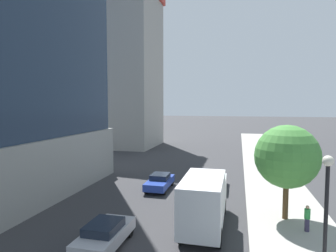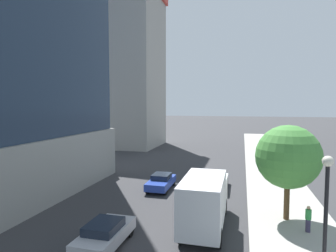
% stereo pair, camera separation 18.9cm
% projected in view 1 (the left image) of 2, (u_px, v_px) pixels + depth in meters
% --- Properties ---
extents(sidewalk, '(5.48, 120.00, 0.15)m').
position_uv_depth(sidewalk, '(295.00, 231.00, 17.49)').
color(sidewalk, '#9E9B93').
rests_on(sidewalk, ground).
extents(construction_building, '(14.09, 12.99, 37.37)m').
position_uv_depth(construction_building, '(123.00, 57.00, 53.45)').
color(construction_building, '#9E9B93').
rests_on(construction_building, ground).
extents(street_lamp, '(0.44, 0.44, 5.57)m').
position_uv_depth(street_lamp, '(326.00, 202.00, 11.66)').
color(street_lamp, black).
rests_on(street_lamp, sidewalk).
extents(street_tree, '(4.17, 4.17, 6.28)m').
position_uv_depth(street_tree, '(287.00, 157.00, 18.97)').
color(street_tree, brown).
rests_on(street_tree, sidewalk).
extents(car_blue, '(1.85, 4.32, 1.39)m').
position_uv_depth(car_blue, '(160.00, 182.00, 26.43)').
color(car_blue, '#233D9E').
rests_on(car_blue, ground).
extents(car_white, '(1.79, 4.27, 1.46)m').
position_uv_depth(car_white, '(216.00, 181.00, 26.51)').
color(car_white, silver).
rests_on(car_white, ground).
extents(car_silver, '(1.92, 4.34, 1.43)m').
position_uv_depth(car_silver, '(105.00, 234.00, 15.63)').
color(car_silver, '#B7B7BC').
rests_on(car_silver, ground).
extents(box_truck, '(2.35, 7.32, 3.45)m').
position_uv_depth(box_truck, '(205.00, 199.00, 17.82)').
color(box_truck, silver).
rests_on(box_truck, ground).
extents(pedestrian_green_shirt, '(0.34, 0.34, 1.58)m').
position_uv_depth(pedestrian_green_shirt, '(307.00, 218.00, 17.29)').
color(pedestrian_green_shirt, '#38334C').
rests_on(pedestrian_green_shirt, sidewalk).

